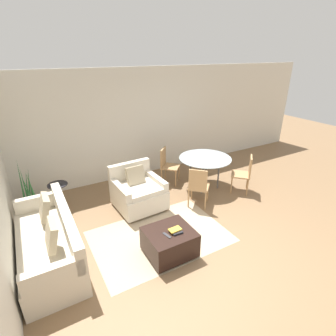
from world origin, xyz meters
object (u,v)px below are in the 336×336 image
at_px(armchair, 138,192).
at_px(book_stack, 176,230).
at_px(dining_chair_near_left, 198,185).
at_px(couch, 50,244).
at_px(ottoman, 169,242).
at_px(tv_remote_primary, 167,235).
at_px(side_table, 59,191).
at_px(dining_table, 205,161).
at_px(dining_chair_near_right, 245,172).
at_px(potted_plant, 32,206).
at_px(dining_chair_far_left, 167,163).

xyz_separation_m(armchair, book_stack, (-0.06, -1.63, 0.12)).
xyz_separation_m(armchair, dining_chair_near_left, (1.11, -0.61, 0.16)).
relative_size(couch, ottoman, 2.74).
xyz_separation_m(tv_remote_primary, side_table, (-1.22, 2.44, -0.07)).
bearing_deg(dining_table, dining_chair_near_left, -135.00).
distance_m(dining_table, dining_chair_near_right, 0.95).
bearing_deg(dining_chair_near_left, potted_plant, 156.25).
height_order(armchair, tv_remote_primary, armchair).
relative_size(tv_remote_primary, dining_chair_near_right, 0.19).
xyz_separation_m(armchair, ottoman, (-0.14, -1.57, -0.11)).
relative_size(ottoman, tv_remote_primary, 4.37).
xyz_separation_m(book_stack, dining_chair_near_right, (2.50, 1.03, 0.04)).
bearing_deg(armchair, book_stack, -92.09).
distance_m(dining_table, dining_chair_far_left, 0.95).
height_order(potted_plant, dining_chair_near_left, potted_plant).
relative_size(armchair, dining_chair_near_right, 1.11).
bearing_deg(tv_remote_primary, potted_plant, 126.14).
bearing_deg(couch, armchair, 22.26).
bearing_deg(ottoman, couch, 153.92).
bearing_deg(ottoman, tv_remote_primary, -139.81).
distance_m(couch, dining_chair_far_left, 3.29).
relative_size(book_stack, dining_chair_near_left, 0.23).
bearing_deg(book_stack, dining_table, 42.61).
distance_m(book_stack, dining_chair_near_right, 2.70).
bearing_deg(potted_plant, couch, -84.13).
xyz_separation_m(dining_table, dining_chair_far_left, (-0.66, 0.66, -0.17)).
height_order(couch, side_table, couch).
distance_m(tv_remote_primary, dining_chair_far_left, 2.72).
height_order(tv_remote_primary, potted_plant, potted_plant).
bearing_deg(book_stack, dining_chair_near_left, 41.18).
height_order(ottoman, dining_chair_near_right, dining_chair_near_right).
height_order(couch, potted_plant, potted_plant).
bearing_deg(ottoman, dining_chair_near_left, 37.68).
relative_size(armchair, tv_remote_primary, 5.78).
distance_m(armchair, dining_chair_near_right, 2.52).
height_order(book_stack, dining_chair_near_right, dining_chair_near_right).
xyz_separation_m(tv_remote_primary, dining_chair_far_left, (1.34, 2.37, 0.06)).
bearing_deg(dining_chair_near_left, armchair, 151.45).
distance_m(book_stack, dining_chair_far_left, 2.63).
xyz_separation_m(ottoman, side_table, (-1.31, 2.37, 0.15)).
relative_size(tv_remote_primary, dining_table, 0.14).
bearing_deg(ottoman, armchair, 84.94).
height_order(ottoman, potted_plant, potted_plant).
bearing_deg(potted_plant, dining_table, -10.54).
distance_m(couch, ottoman, 1.88).
distance_m(dining_chair_near_left, dining_chair_near_right, 1.33).
bearing_deg(dining_chair_near_right, couch, -178.10).
relative_size(armchair, dining_chair_far_left, 1.11).
distance_m(side_table, dining_chair_near_right, 4.14).
distance_m(tv_remote_primary, dining_chair_near_left, 1.70).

